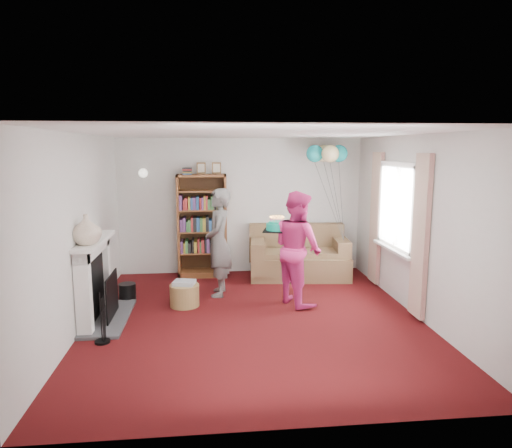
{
  "coord_description": "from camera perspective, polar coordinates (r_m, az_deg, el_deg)",
  "views": [
    {
      "loc": [
        -0.6,
        -5.92,
        2.31
      ],
      "look_at": [
        0.08,
        0.6,
        1.22
      ],
      "focal_mm": 32.0,
      "sensor_mm": 36.0,
      "label": 1
    }
  ],
  "objects": [
    {
      "name": "person_magenta",
      "position": [
        6.82,
        5.22,
        -2.98
      ],
      "size": [
        0.92,
        1.01,
        1.7
      ],
      "primitive_type": "imported",
      "rotation": [
        0.0,
        0.0,
        1.97
      ],
      "color": "#CA286E",
      "rests_on": "ground"
    },
    {
      "name": "ground",
      "position": [
        6.38,
        -0.17,
        -11.79
      ],
      "size": [
        5.0,
        5.0,
        0.0
      ],
      "primitive_type": "plane",
      "color": "#370908",
      "rests_on": "ground"
    },
    {
      "name": "window_bay",
      "position": [
        7.18,
        17.11,
        0.14
      ],
      "size": [
        0.14,
        2.02,
        2.2
      ],
      "color": "white",
      "rests_on": "ground"
    },
    {
      "name": "mantel_vase",
      "position": [
        6.05,
        -20.44,
        -0.64
      ],
      "size": [
        0.42,
        0.42,
        0.38
      ],
      "primitive_type": "imported",
      "rotation": [
        0.0,
        0.0,
        0.19
      ],
      "color": "beige",
      "rests_on": "fireplace"
    },
    {
      "name": "wall_right",
      "position": [
        6.66,
        19.57,
        -0.28
      ],
      "size": [
        0.02,
        5.0,
        2.5
      ],
      "primitive_type": "cube",
      "color": "silver",
      "rests_on": "ground"
    },
    {
      "name": "balloons",
      "position": [
        8.29,
        8.86,
        8.69
      ],
      "size": [
        0.74,
        0.74,
        1.7
      ],
      "color": "#3F3F3F",
      "rests_on": "ground"
    },
    {
      "name": "person_striped",
      "position": [
        7.19,
        -4.69,
        -2.32
      ],
      "size": [
        0.46,
        0.65,
        1.7
      ],
      "primitive_type": "imported",
      "rotation": [
        0.0,
        0.0,
        -1.65
      ],
      "color": "black",
      "rests_on": "ground"
    },
    {
      "name": "wall_left",
      "position": [
        6.24,
        -21.31,
        -1.0
      ],
      "size": [
        0.02,
        5.0,
        2.5
      ],
      "primitive_type": "cube",
      "color": "silver",
      "rests_on": "ground"
    },
    {
      "name": "bookcase",
      "position": [
        8.34,
        -6.75,
        -0.29
      ],
      "size": [
        0.88,
        0.42,
        2.06
      ],
      "color": "#472B14",
      "rests_on": "ground"
    },
    {
      "name": "wall_sconce",
      "position": [
        8.37,
        -13.93,
        6.21
      ],
      "size": [
        0.16,
        0.23,
        0.16
      ],
      "color": "gold",
      "rests_on": "ground"
    },
    {
      "name": "birthday_cake",
      "position": [
        6.83,
        2.62,
        -0.34
      ],
      "size": [
        0.39,
        0.39,
        0.22
      ],
      "rotation": [
        0.0,
        0.0,
        -0.25
      ],
      "color": "black",
      "rests_on": "ground"
    },
    {
      "name": "ceiling",
      "position": [
        5.95,
        -0.18,
        11.31
      ],
      "size": [
        4.5,
        5.0,
        0.01
      ],
      "primitive_type": "cube",
      "color": "white",
      "rests_on": "wall_back"
    },
    {
      "name": "fireplace",
      "position": [
        6.54,
        -19.02,
        -7.06
      ],
      "size": [
        0.55,
        1.8,
        1.12
      ],
      "color": "#3F3F42",
      "rests_on": "ground"
    },
    {
      "name": "sofa",
      "position": [
        8.38,
        5.35,
        -4.16
      ],
      "size": [
        1.75,
        0.93,
        0.93
      ],
      "rotation": [
        0.0,
        0.0,
        -0.1
      ],
      "color": "brown",
      "rests_on": "ground"
    },
    {
      "name": "wall_back",
      "position": [
        8.51,
        -1.88,
        2.27
      ],
      "size": [
        4.5,
        0.02,
        2.5
      ],
      "primitive_type": "cube",
      "color": "silver",
      "rests_on": "ground"
    },
    {
      "name": "wicker_basket",
      "position": [
        6.91,
        -8.93,
        -8.68
      ],
      "size": [
        0.43,
        0.43,
        0.38
      ],
      "rotation": [
        0.0,
        0.0,
        -0.24
      ],
      "color": "#A07F4A",
      "rests_on": "ground"
    }
  ]
}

